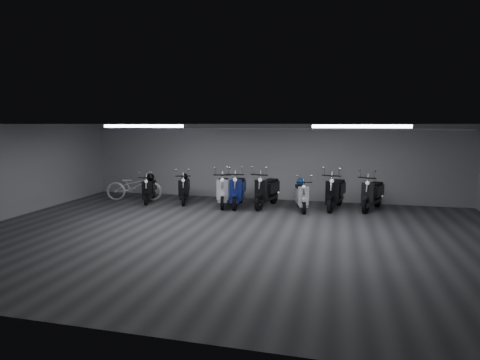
% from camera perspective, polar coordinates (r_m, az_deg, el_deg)
% --- Properties ---
extents(floor, '(14.00, 10.00, 0.01)m').
position_cam_1_polar(floor, '(10.20, -0.64, -7.90)').
color(floor, '#39393C').
rests_on(floor, ground).
extents(ceiling, '(14.00, 10.00, 0.01)m').
position_cam_1_polar(ceiling, '(9.80, -0.67, 8.10)').
color(ceiling, slate).
rests_on(ceiling, ground).
extents(back_wall, '(14.00, 0.01, 2.80)m').
position_cam_1_polar(back_wall, '(14.77, 4.21, 2.60)').
color(back_wall, '#A8A8AB').
rests_on(back_wall, ground).
extents(front_wall, '(14.00, 0.01, 2.80)m').
position_cam_1_polar(front_wall, '(5.30, -14.42, -7.51)').
color(front_wall, '#A8A8AB').
rests_on(front_wall, ground).
extents(left_wall, '(0.01, 10.00, 2.80)m').
position_cam_1_polar(left_wall, '(13.47, -30.90, 0.95)').
color(left_wall, '#A8A8AB').
rests_on(left_wall, ground).
extents(fluor_strip_left, '(2.40, 0.18, 0.08)m').
position_cam_1_polar(fluor_strip_left, '(11.82, -13.76, 7.55)').
color(fluor_strip_left, white).
rests_on(fluor_strip_left, ceiling).
extents(fluor_strip_right, '(2.40, 0.18, 0.08)m').
position_cam_1_polar(fluor_strip_right, '(10.51, 16.96, 7.39)').
color(fluor_strip_right, white).
rests_on(fluor_strip_right, ceiling).
extents(conduit, '(13.60, 0.05, 0.05)m').
position_cam_1_polar(conduit, '(14.62, 4.20, 7.34)').
color(conduit, white).
rests_on(conduit, back_wall).
extents(scooter_0, '(0.92, 1.69, 1.20)m').
position_cam_1_polar(scooter_0, '(14.59, -12.92, -0.82)').
color(scooter_0, black).
rests_on(scooter_0, floor).
extents(scooter_1, '(1.07, 1.83, 1.29)m').
position_cam_1_polar(scooter_1, '(14.25, -8.00, -0.71)').
color(scooter_1, black).
rests_on(scooter_1, floor).
extents(scooter_2, '(1.08, 2.02, 1.43)m').
position_cam_1_polar(scooter_2, '(13.58, -2.45, -0.77)').
color(scooter_2, white).
rests_on(scooter_2, floor).
extents(scooter_4, '(0.84, 2.03, 1.47)m').
position_cam_1_polar(scooter_4, '(13.44, -0.32, -0.77)').
color(scooter_4, navy).
rests_on(scooter_4, floor).
extents(scooter_5, '(1.07, 2.07, 1.47)m').
position_cam_1_polar(scooter_5, '(13.37, 3.87, -0.85)').
color(scooter_5, black).
rests_on(scooter_5, floor).
extents(scooter_6, '(0.93, 1.76, 1.25)m').
position_cam_1_polar(scooter_6, '(13.04, 8.83, -1.64)').
color(scooter_6, silver).
rests_on(scooter_6, floor).
extents(scooter_7, '(1.07, 2.08, 1.48)m').
position_cam_1_polar(scooter_7, '(13.41, 13.58, -1.00)').
color(scooter_7, black).
rests_on(scooter_7, floor).
extents(scooter_9, '(1.29, 2.00, 1.41)m').
position_cam_1_polar(scooter_9, '(13.56, 18.52, -1.24)').
color(scooter_9, black).
rests_on(scooter_9, floor).
extents(bicycle, '(2.12, 1.18, 1.30)m').
position_cam_1_polar(bicycle, '(15.07, -15.00, -0.41)').
color(bicycle, white).
rests_on(bicycle, floor).
extents(helmet_0, '(0.23, 0.23, 0.23)m').
position_cam_1_polar(helmet_0, '(14.45, -7.95, 0.49)').
color(helmet_0, black).
rests_on(helmet_0, scooter_1).
extents(helmet_1, '(0.28, 0.28, 0.28)m').
position_cam_1_polar(helmet_1, '(14.77, -12.77, 0.40)').
color(helmet_1, black).
rests_on(helmet_1, scooter_0).
extents(helmet_2, '(0.26, 0.26, 0.26)m').
position_cam_1_polar(helmet_2, '(13.22, 8.71, -0.27)').
color(helmet_2, navy).
rests_on(helmet_2, scooter_6).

